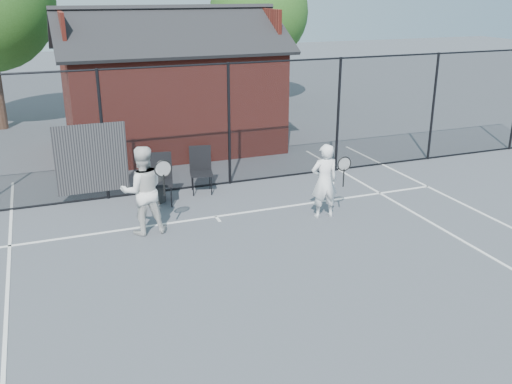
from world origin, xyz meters
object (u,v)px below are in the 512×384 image
object	(u,v)px
clubhouse	(171,95)
player_back	(143,190)
chair_left	(160,181)
waste_bin	(155,187)
chair_right	(201,171)
player_front	(325,181)

from	to	relation	value
clubhouse	player_back	bearing A→B (deg)	-108.20
clubhouse	chair_left	distance (m)	5.14
clubhouse	waste_bin	distance (m)	5.00
waste_bin	chair_left	bearing A→B (deg)	-69.01
chair_left	waste_bin	xyz separation A→B (m)	(-0.09, 0.23, -0.22)
chair_right	waste_bin	bearing A→B (deg)	-159.08
clubhouse	waste_bin	size ratio (longest dim) A/B	9.52
chair_right	waste_bin	distance (m)	1.19
waste_bin	chair_right	bearing A→B (deg)	9.56
chair_left	waste_bin	world-z (taller)	chair_left
player_front	waste_bin	xyz separation A→B (m)	(-3.17, 2.22, -0.47)
chair_left	waste_bin	distance (m)	0.33
clubhouse	chair_right	distance (m)	4.54
clubhouse	chair_right	world-z (taller)	clubhouse
waste_bin	clubhouse	bearing A→B (deg)	71.82
clubhouse	chair_left	world-z (taller)	clubhouse
chair_left	clubhouse	bearing A→B (deg)	85.58
player_back	clubhouse	bearing A→B (deg)	71.80
chair_left	waste_bin	bearing A→B (deg)	122.97
clubhouse	player_front	bearing A→B (deg)	-76.30
player_back	waste_bin	world-z (taller)	player_back
player_front	chair_right	size ratio (longest dim) A/B	1.49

